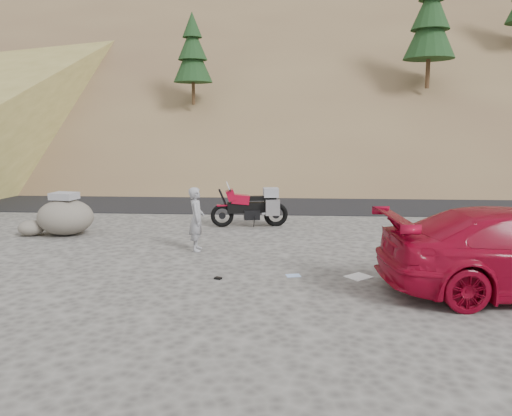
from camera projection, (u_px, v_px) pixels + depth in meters
The scene contains 12 objects.
ground at pixel (251, 255), 12.29m from camera, with size 140.00×140.00×0.00m, color #484643.
road at pixel (267, 201), 21.15m from camera, with size 120.00×7.00×0.05m, color black.
hillside at pixel (280, 46), 50.71m from camera, with size 120.00×73.00×46.72m.
motorcycle at pixel (253, 207), 15.66m from camera, with size 2.43×0.94×1.45m.
man at pixel (197, 250), 12.76m from camera, with size 0.59×0.39×1.62m, color gray.
boulder at pixel (65, 217), 14.48m from camera, with size 2.00×1.87×1.23m.
small_rock at pixel (31, 228), 14.43m from camera, with size 0.78×0.71×0.45m.
gear_white_cloth at pixel (359, 277), 10.51m from camera, with size 0.48×0.42×0.02m, color white.
gear_blue_mat at pixel (395, 264), 11.13m from camera, with size 0.19×0.19×0.48m, color navy.
gear_bottle at pixel (409, 266), 10.93m from camera, with size 0.08×0.08×0.22m, color navy.
gear_glove_a at pixel (218, 278), 10.36m from camera, with size 0.14×0.10×0.04m, color black.
gear_blue_cloth at pixel (293, 276), 10.59m from camera, with size 0.30×0.22×0.01m, color #97B6EA.
Camera 1 is at (0.87, -11.90, 3.17)m, focal length 35.00 mm.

